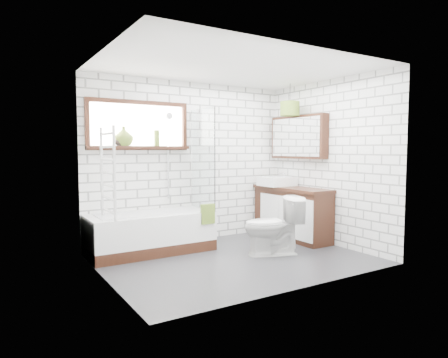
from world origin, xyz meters
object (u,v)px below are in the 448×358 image
vanity (292,213)px  basin (277,181)px  bathtub (151,233)px  toilet (273,226)px  pendant (290,109)px

vanity → basin: bearing=100.8°
bathtub → toilet: (1.39, -1.00, 0.12)m
bathtub → basin: basin is taller
basin → toilet: 1.37m
vanity → basin: basin is taller
vanity → toilet: (-0.90, -0.63, -0.02)m
basin → pendant: size_ratio=1.70×
vanity → pendant: bearing=147.8°
toilet → bathtub: bearing=-106.2°
bathtub → basin: (2.23, -0.05, 0.64)m
vanity → basin: 0.59m
bathtub → basin: 2.32m
toilet → pendant: 2.01m
vanity → toilet: 1.10m
vanity → toilet: size_ratio=1.83×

